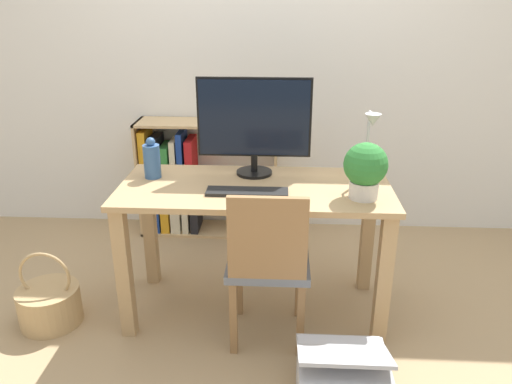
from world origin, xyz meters
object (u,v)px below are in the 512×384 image
(monitor, at_px, (254,121))
(desk_lamp, at_px, (369,141))
(vase, at_px, (152,160))
(potted_plant, at_px, (365,168))
(bookshelf, at_px, (184,181))
(basket, at_px, (50,304))
(chair, at_px, (268,261))
(keyboard, at_px, (247,192))

(monitor, bearing_deg, desk_lamp, -11.56)
(vase, xyz_separation_m, potted_plant, (1.08, -0.23, 0.05))
(bookshelf, bearing_deg, basket, -114.12)
(chair, distance_m, basket, 1.23)
(potted_plant, relative_size, basket, 0.65)
(chair, height_order, basket, chair)
(desk_lamp, height_order, basket, desk_lamp)
(monitor, xyz_separation_m, potted_plant, (0.54, -0.32, -0.14))
(bookshelf, bearing_deg, potted_plant, -45.28)
(vase, bearing_deg, basket, -152.32)
(desk_lamp, bearing_deg, vase, 178.35)
(keyboard, relative_size, desk_lamp, 1.07)
(potted_plant, distance_m, bookshelf, 1.64)
(monitor, xyz_separation_m, chair, (0.09, -0.46, -0.57))
(desk_lamp, distance_m, chair, 0.79)
(potted_plant, bearing_deg, desk_lamp, 77.72)
(monitor, relative_size, vase, 2.73)
(vase, distance_m, chair, 0.82)
(vase, height_order, bookshelf, vase)
(potted_plant, bearing_deg, chair, -162.19)
(vase, height_order, basket, vase)
(keyboard, bearing_deg, bookshelf, 116.40)
(desk_lamp, height_order, potted_plant, desk_lamp)
(desk_lamp, xyz_separation_m, basket, (-1.67, -0.25, -0.86))
(keyboard, distance_m, vase, 0.56)
(keyboard, bearing_deg, chair, -57.03)
(monitor, distance_m, potted_plant, 0.65)
(keyboard, xyz_separation_m, chair, (0.11, -0.17, -0.29))
(bookshelf, distance_m, basket, 1.31)
(keyboard, height_order, basket, keyboard)
(chair, bearing_deg, bookshelf, 117.53)
(keyboard, bearing_deg, monitor, 86.47)
(basket, bearing_deg, bookshelf, 65.88)
(monitor, xyz_separation_m, bookshelf, (-0.56, 0.80, -0.65))
(monitor, distance_m, basket, 1.47)
(vase, height_order, desk_lamp, desk_lamp)
(basket, bearing_deg, vase, 27.68)
(monitor, relative_size, basket, 1.42)
(vase, relative_size, basket, 0.52)
(keyboard, bearing_deg, vase, 158.72)
(monitor, distance_m, chair, 0.74)
(bookshelf, bearing_deg, vase, -88.77)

